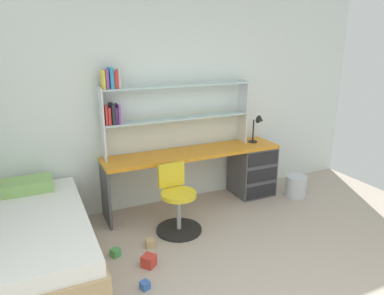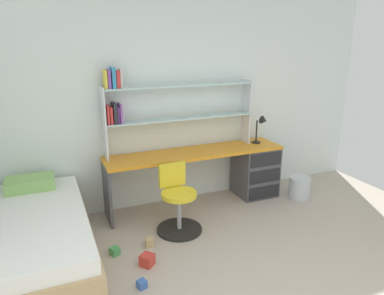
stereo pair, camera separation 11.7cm
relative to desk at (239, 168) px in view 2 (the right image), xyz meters
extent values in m
cube|color=silver|center=(-0.79, 0.31, 0.94)|extent=(5.68, 0.06, 2.73)
cube|color=orange|center=(-0.64, 0.00, 0.30)|extent=(2.33, 0.51, 0.04)
cube|color=#4C4C51|center=(0.26, 0.00, -0.07)|extent=(0.52, 0.48, 0.70)
cube|color=#4C4C51|center=(-1.79, 0.00, -0.07)|extent=(0.03, 0.46, 0.70)
cube|color=black|center=(0.26, -0.24, -0.31)|extent=(0.47, 0.01, 0.18)
cube|color=black|center=(0.26, -0.24, -0.07)|extent=(0.47, 0.01, 0.18)
cube|color=black|center=(0.26, -0.24, 0.16)|extent=(0.47, 0.01, 0.18)
cube|color=silver|center=(-1.74, 0.14, 0.74)|extent=(0.02, 0.22, 0.86)
cube|color=silver|center=(0.16, 0.14, 0.74)|extent=(0.02, 0.22, 0.86)
cube|color=silver|center=(-0.79, 0.14, 0.73)|extent=(1.88, 0.22, 0.02)
cube|color=silver|center=(-0.79, 0.14, 1.14)|extent=(1.88, 0.22, 0.02)
cube|color=red|center=(-1.70, 0.14, 0.85)|extent=(0.02, 0.17, 0.22)
cube|color=red|center=(-1.66, 0.14, 0.84)|extent=(0.03, 0.17, 0.20)
cube|color=#26262D|center=(-1.62, 0.14, 0.86)|extent=(0.04, 0.19, 0.24)
cube|color=purple|center=(-1.58, 0.14, 0.84)|extent=(0.02, 0.12, 0.19)
cube|color=purple|center=(-1.55, 0.14, 0.86)|extent=(0.02, 0.20, 0.23)
cube|color=yellow|center=(-1.70, 0.14, 1.26)|extent=(0.03, 0.14, 0.21)
cube|color=purple|center=(-1.66, 0.14, 1.26)|extent=(0.03, 0.13, 0.21)
cube|color=#338CBF|center=(-1.61, 0.14, 1.27)|extent=(0.04, 0.18, 0.23)
cube|color=red|center=(-1.56, 0.14, 1.25)|extent=(0.04, 0.14, 0.20)
cube|color=beige|center=(-1.52, 0.14, 1.26)|extent=(0.03, 0.12, 0.22)
cylinder|color=black|center=(0.28, 0.04, 0.32)|extent=(0.12, 0.12, 0.02)
cylinder|color=black|center=(0.28, 0.04, 0.48)|extent=(0.02, 0.02, 0.30)
cone|color=black|center=(0.36, -0.01, 0.63)|extent=(0.12, 0.11, 0.13)
cylinder|color=black|center=(-1.09, -0.55, -0.41)|extent=(0.52, 0.52, 0.03)
cylinder|color=#A5A8AD|center=(-1.09, -0.55, -0.21)|extent=(0.05, 0.05, 0.43)
cylinder|color=yellow|center=(-1.09, -0.55, 0.03)|extent=(0.40, 0.40, 0.05)
cube|color=yellow|center=(-1.10, -0.37, 0.20)|extent=(0.32, 0.06, 0.28)
cube|color=tan|center=(-2.60, -0.69, -0.22)|extent=(1.02, 1.90, 0.42)
cube|color=white|center=(-2.60, -0.69, 0.06)|extent=(0.96, 1.84, 0.14)
cube|color=#8CBF66|center=(-2.60, 0.01, 0.19)|extent=(0.50, 0.32, 0.12)
cylinder|color=silver|center=(0.77, -0.35, -0.28)|extent=(0.29, 0.29, 0.30)
cube|color=#3860B7|center=(-1.75, -1.35, -0.39)|extent=(0.09, 0.09, 0.07)
cube|color=tan|center=(-1.49, -0.73, -0.38)|extent=(0.10, 0.10, 0.09)
cube|color=red|center=(-1.61, -1.05, -0.37)|extent=(0.17, 0.17, 0.12)
cube|color=#479E51|center=(-1.87, -0.75, -0.38)|extent=(0.11, 0.11, 0.08)
camera|label=1|loc=(-2.50, -3.94, 1.68)|focal=33.57mm
camera|label=2|loc=(-2.39, -3.99, 1.68)|focal=33.57mm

